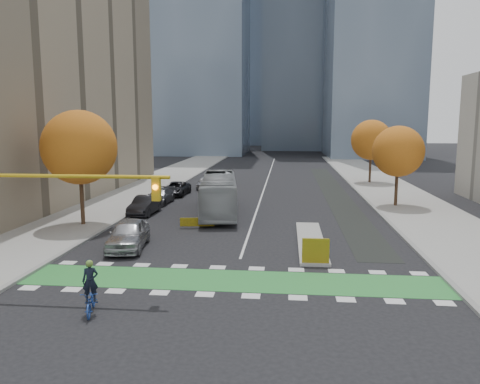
% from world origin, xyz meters
% --- Properties ---
extents(ground, '(300.00, 300.00, 0.00)m').
position_xyz_m(ground, '(0.00, 0.00, 0.00)').
color(ground, black).
rests_on(ground, ground).
extents(sidewalk_west, '(7.00, 120.00, 0.15)m').
position_xyz_m(sidewalk_west, '(-13.50, 20.00, 0.07)').
color(sidewalk_west, gray).
rests_on(sidewalk_west, ground).
extents(sidewalk_east, '(7.00, 120.00, 0.15)m').
position_xyz_m(sidewalk_east, '(13.50, 20.00, 0.07)').
color(sidewalk_east, gray).
rests_on(sidewalk_east, ground).
extents(curb_west, '(0.30, 120.00, 0.16)m').
position_xyz_m(curb_west, '(-10.00, 20.00, 0.07)').
color(curb_west, gray).
rests_on(curb_west, ground).
extents(curb_east, '(0.30, 120.00, 0.16)m').
position_xyz_m(curb_east, '(10.00, 20.00, 0.07)').
color(curb_east, gray).
rests_on(curb_east, ground).
extents(bike_crossing, '(20.00, 3.00, 0.01)m').
position_xyz_m(bike_crossing, '(0.00, 1.50, 0.01)').
color(bike_crossing, '#2B8336').
rests_on(bike_crossing, ground).
extents(centre_line, '(0.15, 70.00, 0.01)m').
position_xyz_m(centre_line, '(0.00, 40.00, 0.01)').
color(centre_line, silver).
rests_on(centre_line, ground).
extents(bike_lane_paint, '(2.50, 50.00, 0.01)m').
position_xyz_m(bike_lane_paint, '(7.50, 30.00, 0.01)').
color(bike_lane_paint, black).
rests_on(bike_lane_paint, ground).
extents(median_island, '(1.60, 10.00, 0.16)m').
position_xyz_m(median_island, '(4.00, 9.00, 0.08)').
color(median_island, gray).
rests_on(median_island, ground).
extents(hazard_board, '(1.40, 0.12, 1.30)m').
position_xyz_m(hazard_board, '(4.00, 4.20, 0.80)').
color(hazard_board, yellow).
rests_on(hazard_board, median_island).
extents(tower_ne, '(18.00, 24.00, 60.00)m').
position_xyz_m(tower_ne, '(20.00, 85.00, 30.00)').
color(tower_ne, '#47566B').
rests_on(tower_ne, ground).
extents(tower_far, '(26.00, 26.00, 80.00)m').
position_xyz_m(tower_far, '(-4.00, 140.00, 40.00)').
color(tower_far, '#47566B').
rests_on(tower_far, ground).
extents(tree_west, '(5.20, 5.20, 8.22)m').
position_xyz_m(tree_west, '(-12.00, 12.00, 5.62)').
color(tree_west, '#332114').
rests_on(tree_west, ground).
extents(tree_east_near, '(4.40, 4.40, 7.08)m').
position_xyz_m(tree_east_near, '(12.00, 22.00, 4.86)').
color(tree_east_near, '#332114').
rests_on(tree_east_near, ground).
extents(tree_east_far, '(4.80, 4.80, 7.65)m').
position_xyz_m(tree_east_far, '(12.50, 38.00, 5.24)').
color(tree_east_far, '#332114').
rests_on(tree_east_far, ground).
extents(traffic_signal_west, '(8.53, 0.56, 5.20)m').
position_xyz_m(traffic_signal_west, '(-7.93, -0.51, 4.03)').
color(traffic_signal_west, '#BF9914').
rests_on(traffic_signal_west, ground).
extents(cyclist, '(1.11, 1.96, 2.15)m').
position_xyz_m(cyclist, '(-5.05, -2.81, 0.72)').
color(cyclist, navy).
rests_on(cyclist, ground).
extents(bus, '(4.20, 11.80, 3.22)m').
position_xyz_m(bus, '(-3.00, 17.59, 1.61)').
color(bus, '#969A9D').
rests_on(bus, ground).
extents(parked_car_a, '(2.66, 5.24, 1.71)m').
position_xyz_m(parked_car_a, '(-6.77, 6.55, 0.86)').
color(parked_car_a, '#999A9E').
rests_on(parked_car_a, ground).
extents(parked_car_b, '(1.74, 4.57, 1.49)m').
position_xyz_m(parked_car_b, '(-8.85, 16.55, 0.74)').
color(parked_car_b, black).
rests_on(parked_car_b, ground).
extents(parked_car_c, '(2.07, 4.72, 1.35)m').
position_xyz_m(parked_car_c, '(-9.00, 21.55, 0.67)').
color(parked_car_c, '#49484D').
rests_on(parked_car_c, ground).
extents(parked_car_d, '(2.41, 4.94, 1.35)m').
position_xyz_m(parked_car_d, '(-8.72, 26.55, 0.68)').
color(parked_car_d, black).
rests_on(parked_car_d, ground).
extents(parked_car_e, '(1.66, 4.07, 1.38)m').
position_xyz_m(parked_car_e, '(-6.50, 31.55, 0.69)').
color(parked_car_e, '#AAA9AF').
rests_on(parked_car_e, ground).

